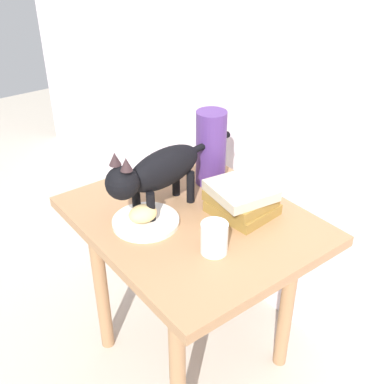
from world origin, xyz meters
TOP-DOWN VIEW (x-y plane):
  - ground_plane at (0.00, 0.00)m, footprint 6.00×6.00m
  - back_panel at (0.00, 0.40)m, footprint 4.00×0.04m
  - side_table at (0.00, 0.00)m, footprint 0.69×0.57m
  - plate at (-0.05, -0.13)m, footprint 0.19×0.19m
  - bread_roll at (-0.04, -0.14)m, footprint 0.08×0.09m
  - cat at (-0.08, -0.06)m, footprint 0.14×0.47m
  - book_stack at (0.07, 0.12)m, footprint 0.19×0.18m
  - green_vase at (-0.12, 0.17)m, footprint 0.09×0.09m
  - candle_jar at (0.16, -0.06)m, footprint 0.07×0.07m

SIDE VIEW (x-z plane):
  - ground_plane at x=0.00m, z-range 0.00..0.00m
  - side_table at x=0.00m, z-range 0.20..0.76m
  - plate at x=-0.05m, z-range 0.57..0.58m
  - candle_jar at x=0.16m, z-range 0.56..0.65m
  - bread_roll at x=-0.04m, z-range 0.58..0.63m
  - book_stack at x=0.07m, z-range 0.57..0.66m
  - green_vase at x=-0.12m, z-range 0.57..0.81m
  - cat at x=-0.08m, z-range 0.59..0.82m
  - back_panel at x=0.00m, z-range 0.00..2.20m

